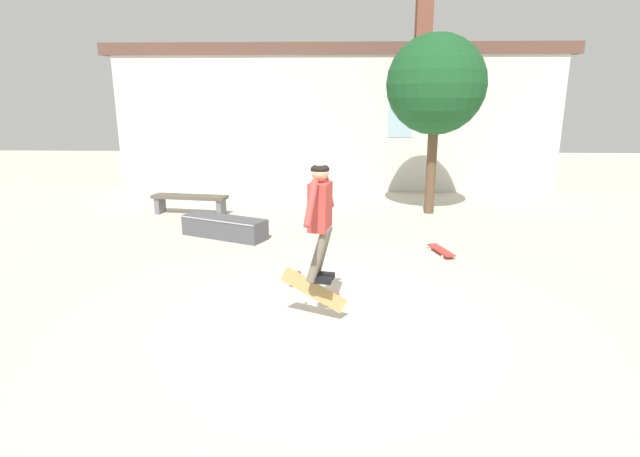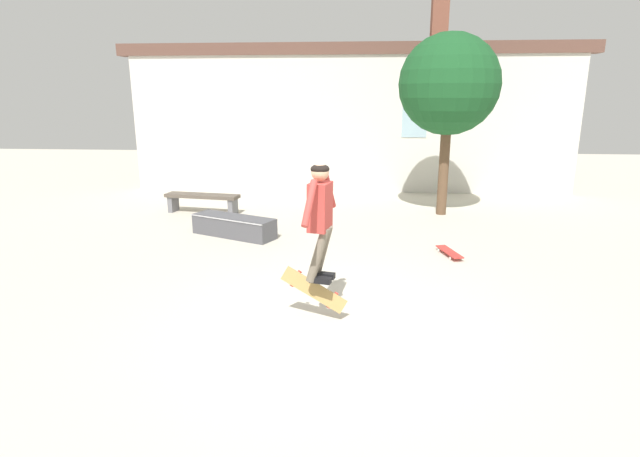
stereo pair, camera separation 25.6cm
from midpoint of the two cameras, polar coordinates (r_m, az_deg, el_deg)
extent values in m
plane|color=beige|center=(6.29, -0.23, -10.91)|extent=(40.00, 40.00, 0.00)
cube|color=beige|center=(14.86, 1.34, 11.75)|extent=(12.82, 0.40, 3.87)
cube|color=brown|center=(14.89, 1.40, 19.85)|extent=(13.46, 0.52, 0.33)
cube|color=brown|center=(15.14, 11.31, 22.64)|extent=(0.44, 0.44, 1.31)
cube|color=#99B7C6|center=(14.73, 8.64, 12.04)|extent=(0.70, 0.02, 0.90)
cylinder|color=brown|center=(12.18, 11.99, 6.70)|extent=(0.23, 0.23, 2.15)
sphere|color=#194C23|center=(12.07, 12.50, 15.78)|extent=(2.27, 2.27, 2.27)
cube|color=brown|center=(12.31, -15.26, 3.51)|extent=(1.85, 0.67, 0.08)
cube|color=slate|center=(12.71, -18.36, 2.55)|extent=(0.17, 0.36, 0.38)
cube|color=slate|center=(12.03, -11.82, 2.34)|extent=(0.17, 0.36, 0.38)
cube|color=#4C4C51|center=(10.17, -11.57, 0.14)|extent=(1.82, 1.20, 0.41)
cube|color=#B7B7BC|center=(9.93, -12.54, 0.88)|extent=(1.62, 0.76, 0.02)
cube|color=#B23833|center=(5.88, -1.25, 2.51)|extent=(0.29, 0.38, 0.58)
sphere|color=tan|center=(5.80, -1.27, 6.45)|extent=(0.25, 0.25, 0.21)
ellipsoid|color=black|center=(5.80, -1.28, 6.81)|extent=(0.26, 0.26, 0.12)
cylinder|color=#6B6051|center=(6.10, -1.00, -2.61)|extent=(0.29, 0.22, 0.70)
cube|color=black|center=(6.20, -0.72, -5.38)|extent=(0.28, 0.15, 0.07)
cylinder|color=#6B6051|center=(5.95, -1.45, -3.08)|extent=(0.31, 0.14, 0.70)
cube|color=black|center=(6.04, -1.15, -5.92)|extent=(0.28, 0.15, 0.07)
cylinder|color=#B23833|center=(6.22, -0.27, 4.32)|extent=(0.17, 0.41, 0.50)
cylinder|color=#B23833|center=(5.49, -2.38, 2.89)|extent=(0.17, 0.41, 0.50)
cube|color=#AD894C|center=(6.26, -1.89, -7.05)|extent=(0.84, 0.10, 0.59)
cylinder|color=#DB3D33|center=(6.32, 0.69, -7.39)|extent=(0.06, 0.06, 0.05)
cylinder|color=#DB3D33|center=(6.34, -0.25, -8.97)|extent=(0.06, 0.06, 0.05)
cylinder|color=#DB3D33|center=(6.27, -3.55, -4.98)|extent=(0.06, 0.06, 0.05)
cylinder|color=#DB3D33|center=(6.30, -4.49, -6.57)|extent=(0.06, 0.06, 0.05)
cube|color=red|center=(9.17, 12.91, -2.41)|extent=(0.39, 0.79, 0.02)
cylinder|color=silver|center=(9.34, 11.70, -2.31)|extent=(0.03, 0.06, 0.05)
cylinder|color=silver|center=(9.43, 12.80, -2.21)|extent=(0.03, 0.06, 0.05)
cylinder|color=silver|center=(8.93, 12.99, -3.18)|extent=(0.03, 0.06, 0.05)
cylinder|color=silver|center=(9.02, 14.13, -3.07)|extent=(0.03, 0.06, 0.05)
camera|label=1|loc=(0.13, -91.24, -0.33)|focal=28.00mm
camera|label=2|loc=(0.13, 88.76, 0.33)|focal=28.00mm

